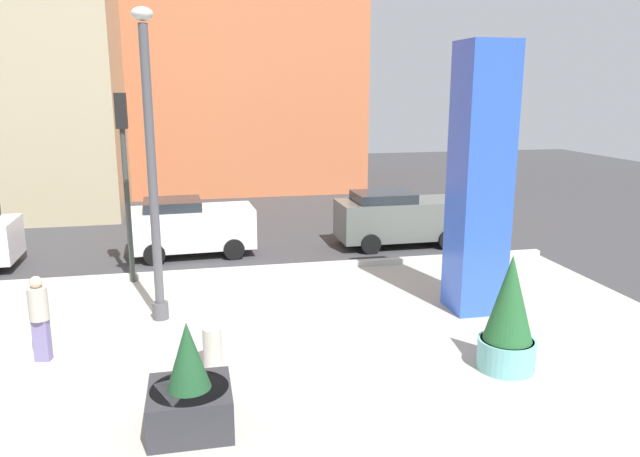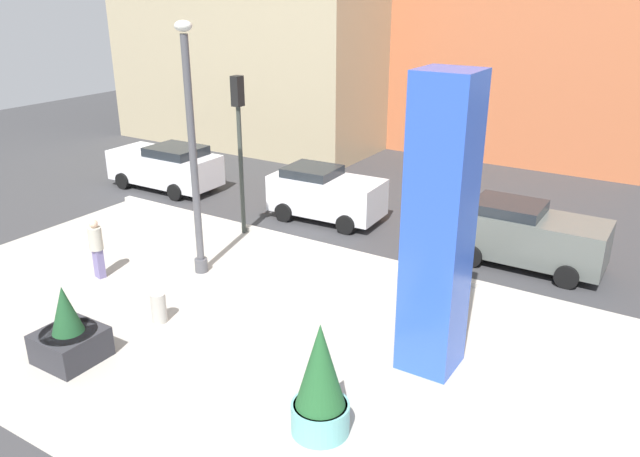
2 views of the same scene
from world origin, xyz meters
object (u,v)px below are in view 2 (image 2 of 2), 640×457
at_px(traffic_light_far_side, 239,131).
at_px(car_curb_west, 526,234).
at_px(potted_plant_by_pillar, 320,383).
at_px(concrete_bollard, 159,308).
at_px(pedestrian_on_sidewalk, 96,246).
at_px(art_pillar_blue, 439,229).
at_px(car_intersection, 166,166).
at_px(potted_plant_mid_plaza, 69,335).
at_px(lamp_post, 193,158).
at_px(car_far_lane, 325,194).

height_order(traffic_light_far_side, car_curb_west, traffic_light_far_side).
relative_size(potted_plant_by_pillar, concrete_bollard, 2.95).
height_order(concrete_bollard, car_curb_west, car_curb_west).
relative_size(concrete_bollard, pedestrian_on_sidewalk, 0.44).
bearing_deg(pedestrian_on_sidewalk, art_pillar_blue, 5.49).
xyz_separation_m(art_pillar_blue, car_intersection, (-13.64, 5.97, -2.17)).
height_order(traffic_light_far_side, pedestrian_on_sidewalk, traffic_light_far_side).
bearing_deg(art_pillar_blue, car_intersection, 156.36).
relative_size(potted_plant_mid_plaza, traffic_light_far_side, 0.35).
bearing_deg(pedestrian_on_sidewalk, traffic_light_far_side, 75.13).
xyz_separation_m(car_intersection, pedestrian_on_sidewalk, (4.30, -6.87, 0.04)).
relative_size(lamp_post, potted_plant_by_pillar, 3.05).
relative_size(art_pillar_blue, concrete_bollard, 8.20).
relative_size(art_pillar_blue, car_intersection, 1.36).
distance_m(potted_plant_by_pillar, car_far_lane, 10.98).
distance_m(art_pillar_blue, car_far_lane, 9.32).
xyz_separation_m(car_curb_west, car_intersection, (-13.94, -0.19, -0.03)).
height_order(car_intersection, pedestrian_on_sidewalk, car_intersection).
bearing_deg(potted_plant_mid_plaza, potted_plant_by_pillar, 8.64).
relative_size(potted_plant_by_pillar, car_curb_west, 0.52).
xyz_separation_m(lamp_post, car_curb_west, (7.52, 5.29, -2.35)).
relative_size(potted_plant_by_pillar, car_far_lane, 0.57).
bearing_deg(car_intersection, traffic_light_far_side, -20.99).
height_order(art_pillar_blue, traffic_light_far_side, art_pillar_blue).
bearing_deg(lamp_post, car_curb_west, 35.13).
height_order(concrete_bollard, traffic_light_far_side, traffic_light_far_side).
xyz_separation_m(art_pillar_blue, concrete_bollard, (-6.15, -1.78, -2.70)).
distance_m(lamp_post, potted_plant_by_pillar, 7.85).
xyz_separation_m(potted_plant_mid_plaza, car_intersection, (-7.07, 9.91, 0.30)).
bearing_deg(lamp_post, potted_plant_by_pillar, -31.49).
xyz_separation_m(concrete_bollard, pedestrian_on_sidewalk, (-3.18, 0.89, 0.57)).
bearing_deg(traffic_light_far_side, potted_plant_mid_plaza, -79.00).
xyz_separation_m(art_pillar_blue, car_far_lane, (-6.50, 6.32, -2.15)).
bearing_deg(art_pillar_blue, car_curb_west, 87.22).
bearing_deg(art_pillar_blue, potted_plant_by_pillar, -104.81).
bearing_deg(car_far_lane, concrete_bollard, -87.54).
distance_m(concrete_bollard, car_far_lane, 8.13).
distance_m(art_pillar_blue, potted_plant_mid_plaza, 8.05).
bearing_deg(car_far_lane, car_intersection, -177.18).
bearing_deg(potted_plant_by_pillar, lamp_post, 148.51).
bearing_deg(car_intersection, car_curb_west, 0.76).
bearing_deg(pedestrian_on_sidewalk, car_curb_west, 36.20).
height_order(lamp_post, car_intersection, lamp_post).
bearing_deg(potted_plant_mid_plaza, car_intersection, 125.51).
height_order(lamp_post, art_pillar_blue, lamp_post).
relative_size(car_curb_west, car_far_lane, 1.09).
bearing_deg(car_far_lane, potted_plant_mid_plaza, -90.37).
xyz_separation_m(car_far_lane, pedestrian_on_sidewalk, (-2.84, -7.22, 0.02)).
relative_size(art_pillar_blue, car_far_lane, 1.58).
height_order(potted_plant_by_pillar, concrete_bollard, potted_plant_by_pillar).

